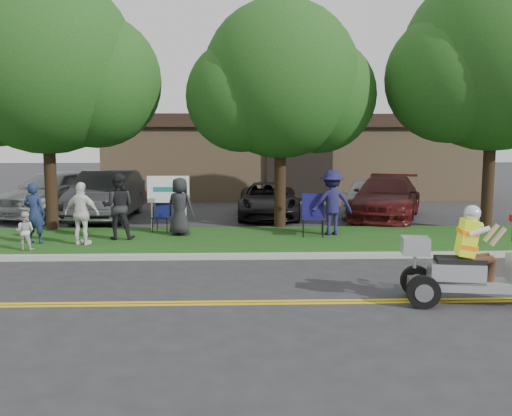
{
  "coord_description": "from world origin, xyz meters",
  "views": [
    {
      "loc": [
        -0.84,
        -9.6,
        2.8
      ],
      "look_at": [
        -0.44,
        2.0,
        1.35
      ],
      "focal_mm": 38.0,
      "sensor_mm": 36.0,
      "label": 1
    }
  ],
  "objects_px": {
    "lawn_chair_b": "(163,213)",
    "parked_car_far_left": "(54,192)",
    "parked_car_mid": "(268,200)",
    "parked_car_right": "(386,198)",
    "trike_scooter": "(472,270)",
    "parked_car_left": "(107,195)",
    "lawn_chair_a": "(313,212)",
    "spectator_adult_right": "(82,213)",
    "spectator_adult_left": "(34,213)",
    "spectator_adult_mid": "(118,206)",
    "parked_car_far_right": "(366,197)"
  },
  "relations": [
    {
      "from": "spectator_adult_right",
      "to": "parked_car_left",
      "type": "xyz_separation_m",
      "value": [
        -0.64,
        5.38,
        -0.06
      ]
    },
    {
      "from": "lawn_chair_a",
      "to": "spectator_adult_right",
      "type": "height_order",
      "value": "spectator_adult_right"
    },
    {
      "from": "parked_car_left",
      "to": "spectator_adult_right",
      "type": "bearing_deg",
      "value": -82.68
    },
    {
      "from": "lawn_chair_a",
      "to": "spectator_adult_mid",
      "type": "relative_size",
      "value": 0.66
    },
    {
      "from": "trike_scooter",
      "to": "parked_car_left",
      "type": "distance_m",
      "value": 13.61
    },
    {
      "from": "parked_car_left",
      "to": "parked_car_right",
      "type": "height_order",
      "value": "parked_car_left"
    },
    {
      "from": "spectator_adult_mid",
      "to": "parked_car_right",
      "type": "xyz_separation_m",
      "value": [
        8.6,
        4.3,
        -0.24
      ]
    },
    {
      "from": "trike_scooter",
      "to": "parked_car_right",
      "type": "height_order",
      "value": "trike_scooter"
    },
    {
      "from": "parked_car_right",
      "to": "lawn_chair_a",
      "type": "bearing_deg",
      "value": -107.19
    },
    {
      "from": "trike_scooter",
      "to": "spectator_adult_left",
      "type": "height_order",
      "value": "trike_scooter"
    },
    {
      "from": "parked_car_far_left",
      "to": "parked_car_right",
      "type": "relative_size",
      "value": 0.99
    },
    {
      "from": "parked_car_mid",
      "to": "parked_car_right",
      "type": "bearing_deg",
      "value": -3.82
    },
    {
      "from": "spectator_adult_mid",
      "to": "parked_car_far_right",
      "type": "xyz_separation_m",
      "value": [
        8.1,
        5.2,
        -0.32
      ]
    },
    {
      "from": "spectator_adult_left",
      "to": "spectator_adult_right",
      "type": "distance_m",
      "value": 1.31
    },
    {
      "from": "parked_car_far_right",
      "to": "lawn_chair_a",
      "type": "bearing_deg",
      "value": -103.44
    },
    {
      "from": "spectator_adult_left",
      "to": "spectator_adult_right",
      "type": "bearing_deg",
      "value": -179.58
    },
    {
      "from": "spectator_adult_right",
      "to": "parked_car_far_right",
      "type": "height_order",
      "value": "spectator_adult_right"
    },
    {
      "from": "trike_scooter",
      "to": "parked_car_far_right",
      "type": "height_order",
      "value": "trike_scooter"
    },
    {
      "from": "spectator_adult_mid",
      "to": "spectator_adult_right",
      "type": "relative_size",
      "value": 1.11
    },
    {
      "from": "lawn_chair_b",
      "to": "spectator_adult_right",
      "type": "xyz_separation_m",
      "value": [
        -1.8,
        -2.12,
        0.28
      ]
    },
    {
      "from": "spectator_adult_right",
      "to": "parked_car_left",
      "type": "relative_size",
      "value": 0.31
    },
    {
      "from": "spectator_adult_mid",
      "to": "parked_car_right",
      "type": "bearing_deg",
      "value": -155.94
    },
    {
      "from": "parked_car_far_left",
      "to": "lawn_chair_a",
      "type": "bearing_deg",
      "value": -10.93
    },
    {
      "from": "lawn_chair_a",
      "to": "lawn_chair_b",
      "type": "distance_m",
      "value": 4.48
    },
    {
      "from": "parked_car_mid",
      "to": "parked_car_far_right",
      "type": "distance_m",
      "value": 3.73
    },
    {
      "from": "parked_car_left",
      "to": "parked_car_right",
      "type": "distance_m",
      "value": 10.0
    },
    {
      "from": "lawn_chair_b",
      "to": "parked_car_right",
      "type": "relative_size",
      "value": 0.18
    },
    {
      "from": "parked_car_right",
      "to": "parked_car_far_right",
      "type": "relative_size",
      "value": 1.3
    },
    {
      "from": "parked_car_mid",
      "to": "parked_car_right",
      "type": "distance_m",
      "value": 4.23
    },
    {
      "from": "lawn_chair_a",
      "to": "parked_car_mid",
      "type": "bearing_deg",
      "value": 109.34
    },
    {
      "from": "lawn_chair_a",
      "to": "parked_car_mid",
      "type": "height_order",
      "value": "lawn_chair_a"
    },
    {
      "from": "lawn_chair_b",
      "to": "spectator_adult_right",
      "type": "relative_size",
      "value": 0.59
    },
    {
      "from": "trike_scooter",
      "to": "lawn_chair_a",
      "type": "height_order",
      "value": "trike_scooter"
    },
    {
      "from": "spectator_adult_right",
      "to": "parked_car_mid",
      "type": "distance_m",
      "value": 7.57
    },
    {
      "from": "lawn_chair_a",
      "to": "spectator_adult_mid",
      "type": "distance_m",
      "value": 5.44
    },
    {
      "from": "spectator_adult_right",
      "to": "parked_car_far_right",
      "type": "bearing_deg",
      "value": -132.2
    },
    {
      "from": "parked_car_far_left",
      "to": "spectator_adult_right",
      "type": "bearing_deg",
      "value": -47.51
    },
    {
      "from": "parked_car_mid",
      "to": "parked_car_right",
      "type": "relative_size",
      "value": 0.87
    },
    {
      "from": "spectator_adult_mid",
      "to": "spectator_adult_right",
      "type": "xyz_separation_m",
      "value": [
        -0.76,
        -0.78,
        -0.09
      ]
    },
    {
      "from": "lawn_chair_a",
      "to": "spectator_adult_left",
      "type": "height_order",
      "value": "spectator_adult_left"
    },
    {
      "from": "spectator_adult_left",
      "to": "spectator_adult_mid",
      "type": "bearing_deg",
      "value": -154.88
    },
    {
      "from": "spectator_adult_mid",
      "to": "parked_car_right",
      "type": "distance_m",
      "value": 9.62
    },
    {
      "from": "lawn_chair_a",
      "to": "spectator_adult_left",
      "type": "xyz_separation_m",
      "value": [
        -7.48,
        -0.98,
        0.13
      ]
    },
    {
      "from": "lawn_chair_a",
      "to": "parked_car_right",
      "type": "distance_m",
      "value": 5.02
    },
    {
      "from": "lawn_chair_b",
      "to": "parked_car_far_left",
      "type": "relative_size",
      "value": 0.18
    },
    {
      "from": "spectator_adult_left",
      "to": "parked_car_mid",
      "type": "bearing_deg",
      "value": -130.9
    },
    {
      "from": "trike_scooter",
      "to": "parked_car_far_left",
      "type": "height_order",
      "value": "parked_car_far_left"
    },
    {
      "from": "parked_car_left",
      "to": "parked_car_mid",
      "type": "height_order",
      "value": "parked_car_left"
    },
    {
      "from": "spectator_adult_right",
      "to": "spectator_adult_mid",
      "type": "bearing_deg",
      "value": -120.54
    },
    {
      "from": "spectator_adult_left",
      "to": "spectator_adult_mid",
      "type": "height_order",
      "value": "spectator_adult_mid"
    }
  ]
}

